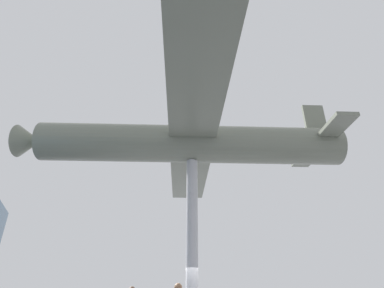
{
  "coord_description": "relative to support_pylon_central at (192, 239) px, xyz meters",
  "views": [
    {
      "loc": [
        -12.36,
        4.83,
        1.5
      ],
      "look_at": [
        0.0,
        0.0,
        8.21
      ],
      "focal_mm": 28.0,
      "sensor_mm": 36.0,
      "label": 1
    }
  ],
  "objects": [
    {
      "name": "support_pylon_central",
      "position": [
        0.0,
        0.0,
        0.0
      ],
      "size": [
        0.52,
        0.52,
        7.28
      ],
      "color": "#B7B7BC",
      "rests_on": "ground_plane"
    },
    {
      "name": "suspended_airplane",
      "position": [
        0.07,
        0.21,
        4.58
      ],
      "size": [
        17.58,
        15.98,
        3.37
      ],
      "rotation": [
        0.0,
        0.0,
        -0.33
      ],
      "color": "slate",
      "rests_on": "support_pylon_central"
    }
  ]
}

